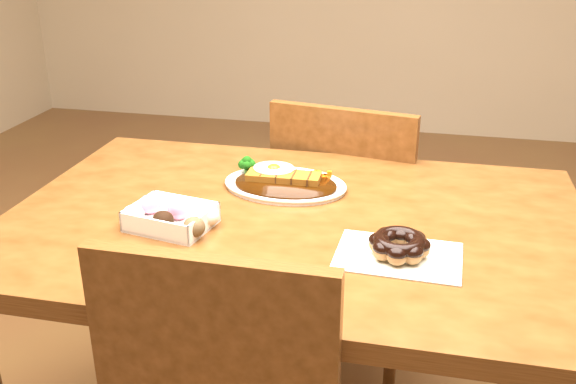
% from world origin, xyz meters
% --- Properties ---
extents(table, '(1.20, 0.80, 0.75)m').
position_xyz_m(table, '(0.00, 0.00, 0.65)').
color(table, '#48270E').
rests_on(table, ground).
extents(chair_far, '(0.49, 0.49, 0.87)m').
position_xyz_m(chair_far, '(0.06, 0.54, 0.48)').
color(chair_far, '#48270E').
rests_on(chair_far, ground).
extents(katsu_curry_plate, '(0.29, 0.21, 0.06)m').
position_xyz_m(katsu_curry_plate, '(-0.06, 0.15, 0.76)').
color(katsu_curry_plate, white).
rests_on(katsu_curry_plate, table).
extents(donut_box, '(0.19, 0.15, 0.05)m').
position_xyz_m(donut_box, '(-0.23, -0.10, 0.77)').
color(donut_box, white).
rests_on(donut_box, table).
extents(pon_de_ring, '(0.23, 0.17, 0.04)m').
position_xyz_m(pon_de_ring, '(0.22, -0.13, 0.77)').
color(pon_de_ring, silver).
rests_on(pon_de_ring, table).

